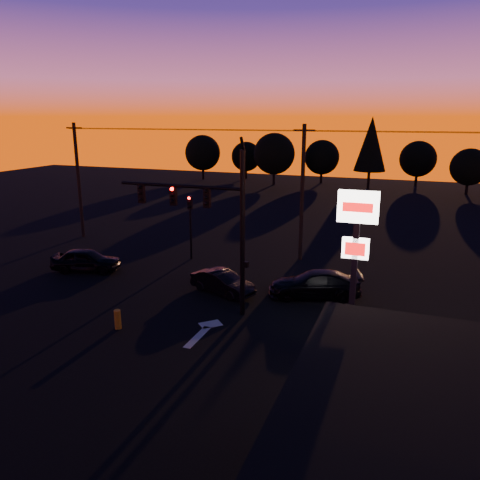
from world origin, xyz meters
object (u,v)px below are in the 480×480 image
object	(u,v)px
traffic_signal_mast	(211,214)
car_mid	(222,282)
car_left	(86,260)
secondary_signal	(190,218)
pylon_sign	(356,240)
car_right	(315,284)
bollard	(118,319)

from	to	relation	value
traffic_signal_mast	car_mid	xyz separation A→B (m)	(-0.43, 2.33, -4.31)
traffic_signal_mast	car_mid	world-z (taller)	traffic_signal_mast
car_left	car_mid	xyz separation A→B (m)	(9.51, -0.52, -0.09)
secondary_signal	car_mid	world-z (taller)	secondary_signal
pylon_sign	secondary_signal	bearing A→B (deg)	140.23
car_left	secondary_signal	bearing A→B (deg)	-63.19
car_left	car_mid	distance (m)	9.52
traffic_signal_mast	secondary_signal	bearing A→B (deg)	123.19
secondary_signal	pylon_sign	size ratio (longest dim) A/B	0.64
traffic_signal_mast	car_right	bearing A→B (deg)	38.85
car_right	pylon_sign	bearing A→B (deg)	6.42
pylon_sign	car_mid	distance (m)	9.92
secondary_signal	car_mid	size ratio (longest dim) A/B	1.15
pylon_sign	bollard	bearing A→B (deg)	-174.45
pylon_sign	bollard	distance (m)	11.27
car_left	car_right	world-z (taller)	car_left
traffic_signal_mast	bollard	size ratio (longest dim) A/B	9.48
bollard	car_right	world-z (taller)	car_right
traffic_signal_mast	car_mid	size ratio (longest dim) A/B	2.26
bollard	car_left	size ratio (longest dim) A/B	0.21
pylon_sign	car_left	world-z (taller)	pylon_sign
secondary_signal	pylon_sign	xyz separation A→B (m)	(12.00, -9.99, 2.05)
pylon_sign	car_left	distance (m)	18.34
traffic_signal_mast	car_right	distance (m)	7.08
bollard	pylon_sign	bearing A→B (deg)	5.55
car_mid	secondary_signal	bearing A→B (deg)	60.64
traffic_signal_mast	bollard	bearing A→B (deg)	-132.47
traffic_signal_mast	car_left	xyz separation A→B (m)	(-9.94, 2.85, -4.22)
bollard	car_mid	bearing A→B (deg)	64.59
traffic_signal_mast	pylon_sign	world-z (taller)	traffic_signal_mast
pylon_sign	car_left	size ratio (longest dim) A/B	1.61
pylon_sign	car_right	size ratio (longest dim) A/B	1.38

